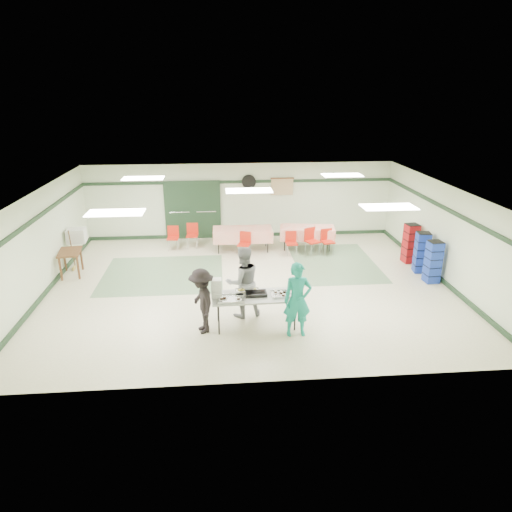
{
  "coord_description": "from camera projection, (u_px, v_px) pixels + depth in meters",
  "views": [
    {
      "loc": [
        -0.8,
        -11.67,
        5.18
      ],
      "look_at": [
        0.16,
        -0.3,
        0.97
      ],
      "focal_mm": 32.0,
      "sensor_mm": 36.0,
      "label": 1
    }
  ],
  "objects": [
    {
      "name": "dining_table_a",
      "position": [
        307.0,
        232.0,
        15.51
      ],
      "size": [
        1.91,
        1.05,
        0.77
      ],
      "rotation": [
        0.0,
        0.0,
        -0.14
      ],
      "color": "red",
      "rests_on": "floor"
    },
    {
      "name": "office_printer",
      "position": [
        76.0,
        236.0,
        13.9
      ],
      "size": [
        0.57,
        0.51,
        0.42
      ],
      "primitive_type": "cube",
      "rotation": [
        0.0,
        0.0,
        0.08
      ],
      "color": "silver",
      "rests_on": "printer_table"
    },
    {
      "name": "serving_table",
      "position": [
        256.0,
        297.0,
        10.35
      ],
      "size": [
        2.0,
        0.85,
        0.76
      ],
      "rotation": [
        0.0,
        0.0,
        0.03
      ],
      "color": "#B4B4AF",
      "rests_on": "floor"
    },
    {
      "name": "floor",
      "position": [
        249.0,
        285.0,
        12.77
      ],
      "size": [
        11.0,
        11.0,
        0.0
      ],
      "primitive_type": "plane",
      "color": "beige",
      "rests_on": "ground"
    },
    {
      "name": "dining_table_b",
      "position": [
        243.0,
        234.0,
        15.34
      ],
      "size": [
        1.98,
        0.89,
        0.77
      ],
      "rotation": [
        0.0,
        0.0,
        -0.01
      ],
      "color": "red",
      "rests_on": "floor"
    },
    {
      "name": "crate_stack_blue_b",
      "position": [
        433.0,
        262.0,
        12.76
      ],
      "size": [
        0.4,
        0.4,
        1.22
      ],
      "primitive_type": "cube",
      "rotation": [
        0.0,
        0.0,
        0.06
      ],
      "color": "#1B36A7",
      "rests_on": "floor"
    },
    {
      "name": "double_door_left",
      "position": [
        180.0,
        211.0,
        16.38
      ],
      "size": [
        0.9,
        0.06,
        2.1
      ],
      "primitive_type": "cube",
      "color": "#949794",
      "rests_on": "floor"
    },
    {
      "name": "chair_d",
      "position": [
        245.0,
        241.0,
        14.83
      ],
      "size": [
        0.48,
        0.48,
        0.81
      ],
      "rotation": [
        0.0,
        0.0,
        -0.33
      ],
      "color": "red",
      "rests_on": "floor"
    },
    {
      "name": "sheet_tray_left",
      "position": [
        231.0,
        299.0,
        10.14
      ],
      "size": [
        0.59,
        0.46,
        0.02
      ],
      "primitive_type": "cube",
      "rotation": [
        0.0,
        0.0,
        0.03
      ],
      "color": "silver",
      "rests_on": "serving_table"
    },
    {
      "name": "volunteer_teal",
      "position": [
        297.0,
        300.0,
        9.93
      ],
      "size": [
        0.62,
        0.42,
        1.69
      ],
      "primitive_type": "imported",
      "rotation": [
        0.0,
        0.0,
        0.02
      ],
      "color": "#169785",
      "rests_on": "floor"
    },
    {
      "name": "scroll_banner",
      "position": [
        282.0,
        187.0,
        16.4
      ],
      "size": [
        0.8,
        0.02,
        0.6
      ],
      "primitive_type": "cube",
      "color": "tan",
      "rests_on": "wall_back"
    },
    {
      "name": "trim_right",
      "position": [
        448.0,
        210.0,
        12.49
      ],
      "size": [
        0.06,
        9.0,
        0.1
      ],
      "primitive_type": "cube",
      "rotation": [
        0.0,
        0.0,
        1.57
      ],
      "color": "#1C331F",
      "rests_on": "wall_back"
    },
    {
      "name": "chair_c",
      "position": [
        327.0,
        239.0,
        15.04
      ],
      "size": [
        0.45,
        0.45,
        0.84
      ],
      "rotation": [
        0.0,
        0.0,
        0.17
      ],
      "color": "red",
      "rests_on": "floor"
    },
    {
      "name": "wall_right",
      "position": [
        445.0,
        234.0,
        12.73
      ],
      "size": [
        0.0,
        9.0,
        9.0
      ],
      "primitive_type": "plane",
      "rotation": [
        1.57,
        0.0,
        -1.57
      ],
      "color": "beige",
      "rests_on": "floor"
    },
    {
      "name": "volunteer_grey",
      "position": [
        243.0,
        282.0,
        10.78
      ],
      "size": [
        1.0,
        0.87,
        1.75
      ],
      "primitive_type": "imported",
      "rotation": [
        0.0,
        0.0,
        3.42
      ],
      "color": "gray",
      "rests_on": "floor"
    },
    {
      "name": "trim_left",
      "position": [
        36.0,
        219.0,
        11.63
      ],
      "size": [
        0.06,
        9.0,
        0.1
      ],
      "primitive_type": "cube",
      "rotation": [
        0.0,
        0.0,
        1.57
      ],
      "color": "#1C331F",
      "rests_on": "wall_back"
    },
    {
      "name": "baseboard_back",
      "position": [
        241.0,
        235.0,
        16.93
      ],
      "size": [
        11.0,
        0.06,
        0.12
      ],
      "primitive_type": "cube",
      "color": "#1C331F",
      "rests_on": "floor"
    },
    {
      "name": "wall_back",
      "position": [
        241.0,
        201.0,
        16.51
      ],
      "size": [
        11.0,
        0.0,
        11.0
      ],
      "primitive_type": "plane",
      "rotation": [
        1.57,
        0.0,
        0.0
      ],
      "color": "beige",
      "rests_on": "floor"
    },
    {
      "name": "baseboard_left",
      "position": [
        48.0,
        290.0,
        12.32
      ],
      "size": [
        0.06,
        9.0,
        0.12
      ],
      "primitive_type": "cube",
      "rotation": [
        0.0,
        0.0,
        1.57
      ],
      "color": "#1C331F",
      "rests_on": "floor"
    },
    {
      "name": "volunteer_dark",
      "position": [
        202.0,
        301.0,
        10.09
      ],
      "size": [
        0.8,
        1.09,
        1.5
      ],
      "primitive_type": "imported",
      "rotation": [
        0.0,
        0.0,
        -1.29
      ],
      "color": "black",
      "rests_on": "floor"
    },
    {
      "name": "wall_left",
      "position": [
        39.0,
        245.0,
        11.87
      ],
      "size": [
        0.0,
        9.0,
        9.0
      ],
      "primitive_type": "plane",
      "rotation": [
        1.57,
        0.0,
        1.57
      ],
      "color": "beige",
      "rests_on": "floor"
    },
    {
      "name": "chair_b",
      "position": [
        291.0,
        241.0,
        14.96
      ],
      "size": [
        0.37,
        0.37,
        0.79
      ],
      "rotation": [
        0.0,
        0.0,
        0.01
      ],
      "color": "red",
      "rests_on": "floor"
    },
    {
      "name": "sheet_tray_right",
      "position": [
        283.0,
        294.0,
        10.37
      ],
      "size": [
        0.54,
        0.42,
        0.02
      ],
      "primitive_type": "cube",
      "rotation": [
        0.0,
        0.0,
        0.03
      ],
      "color": "silver",
      "rests_on": "serving_table"
    },
    {
      "name": "chair_loose_a",
      "position": [
        192.0,
        233.0,
        15.67
      ],
      "size": [
        0.41,
        0.41,
        0.84
      ],
      "rotation": [
        0.0,
        0.0,
        -0.06
      ],
      "color": "red",
      "rests_on": "floor"
    },
    {
      "name": "green_patch_b",
      "position": [
        334.0,
        263.0,
        14.39
      ],
      "size": [
        2.5,
        3.5,
        0.01
      ],
      "primitive_type": "cube",
      "color": "gray",
      "rests_on": "floor"
    },
    {
      "name": "double_door_right",
      "position": [
        206.0,
        210.0,
        16.46
      ],
      "size": [
        0.9,
        0.06,
        2.1
      ],
      "primitive_type": "cube",
      "color": "#949794",
      "rests_on": "floor"
    },
    {
      "name": "foam_box_stack",
      "position": [
        216.0,
        288.0,
        10.19
      ],
      "size": [
        0.24,
        0.22,
        0.44
      ],
      "primitive_type": "cube",
      "rotation": [
        0.0,
        0.0,
        0.03
      ],
      "color": "white",
      "rests_on": "serving_table"
    },
    {
      "name": "door_frame",
      "position": [
        193.0,
        210.0,
        16.4
      ],
      "size": [
        2.0,
        0.03,
        2.15
      ],
      "primitive_type": "cube",
      "color": "#1C331F",
      "rests_on": "floor"
    },
    {
      "name": "chair_loose_b",
      "position": [
        173.0,
        235.0,
        15.44
      ],
      "size": [
        0.4,
        0.4,
        0.81
      ],
      "rotation": [
        0.0,
        0.0,
        -0.06
      ],
      "color": "red",
      "rests_on": "floor"
    },
    {
      "name": "broom",
      "position": [
        72.0,
        249.0,
        13.68
      ],
      "size": [
        0.06,
        0.2,
        1.23
      ],
      "primitive_type": "cylinder",
      "rotation": [
        0.14,
        0.0,
        -0.17
      ],
      "color": "brown",
      "rests_on": "floor"
    },
    {
      "name": "crate_stack_red",
      "position": [
        410.0,
        243.0,
        14.25
      ],
      "size": [
        0.42,
        0.42,
        1.24
      ],
      "primitive_type": "cube",
      "rotation": [
        0.0,
        0.0,
        0.11
      ],
      "color": "#A11110",
      "rests_on": "floor"
    },
    {
      "name": "printer_table",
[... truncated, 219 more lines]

